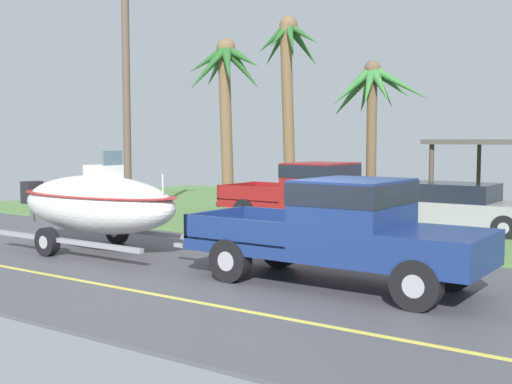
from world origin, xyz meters
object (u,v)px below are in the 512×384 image
parked_sedan_near (455,208)px  utility_pole (126,83)px  pickup_truck_towing (351,228)px  palm_tree_mid (288,72)px  boat_on_trailer (97,204)px  parked_pickup_background (320,191)px  palm_tree_near_right (226,81)px  palm_tree_far_right (371,98)px

parked_sedan_near → utility_pole: utility_pole is taller
pickup_truck_towing → utility_pole: 11.27m
parked_sedan_near → palm_tree_mid: bearing=160.7°
boat_on_trailer → parked_pickup_background: bearing=72.3°
pickup_truck_towing → utility_pole: bearing=156.8°
pickup_truck_towing → parked_pickup_background: bearing=123.3°
palm_tree_near_right → palm_tree_far_right: 5.16m
palm_tree_near_right → palm_tree_far_right: palm_tree_near_right is taller
palm_tree_far_right → utility_pole: 8.07m
parked_pickup_background → palm_tree_far_right: 4.45m
boat_on_trailer → palm_tree_mid: 11.25m
palm_tree_mid → utility_pole: size_ratio=0.85×
utility_pole → parked_pickup_background: bearing=24.1°
pickup_truck_towing → parked_pickup_background: size_ratio=0.99×
palm_tree_mid → utility_pole: 6.58m
palm_tree_mid → palm_tree_far_right: bearing=-6.1°
palm_tree_near_right → utility_pole: 4.16m
utility_pole → boat_on_trailer: bearing=-51.6°
parked_sedan_near → utility_pole: 10.56m
parked_sedan_near → palm_tree_mid: (-7.12, 2.49, 4.42)m
pickup_truck_towing → palm_tree_far_right: (-4.34, 10.07, 2.92)m
parked_sedan_near → palm_tree_near_right: palm_tree_near_right is taller
palm_tree_mid → utility_pole: bearing=-108.3°
pickup_truck_towing → boat_on_trailer: boat_on_trailer is taller
palm_tree_far_right → palm_tree_near_right: bearing=-160.0°
pickup_truck_towing → parked_pickup_background: (-4.41, 6.71, 0.00)m
parked_pickup_background → parked_sedan_near: (3.67, 1.25, -0.39)m
parked_sedan_near → palm_tree_mid: 8.74m
pickup_truck_towing → parked_sedan_near: size_ratio=1.28×
boat_on_trailer → palm_tree_near_right: palm_tree_near_right is taller
pickup_truck_towing → parked_sedan_near: (-0.74, 7.96, -0.38)m
pickup_truck_towing → boat_on_trailer: bearing=180.0°
palm_tree_mid → parked_pickup_background: bearing=-47.3°
palm_tree_near_right → palm_tree_mid: (1.28, 2.13, 0.42)m
utility_pole → pickup_truck_towing: bearing=-23.2°
parked_pickup_background → palm_tree_far_right: palm_tree_far_right is taller
pickup_truck_towing → palm_tree_near_right: bearing=137.7°
parked_pickup_background → utility_pole: 6.86m
pickup_truck_towing → boat_on_trailer: 6.56m
parked_pickup_background → parked_sedan_near: size_ratio=1.29×
palm_tree_near_right → palm_tree_far_right: (4.81, 1.75, -0.70)m
palm_tree_near_right → palm_tree_far_right: bearing=20.0°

